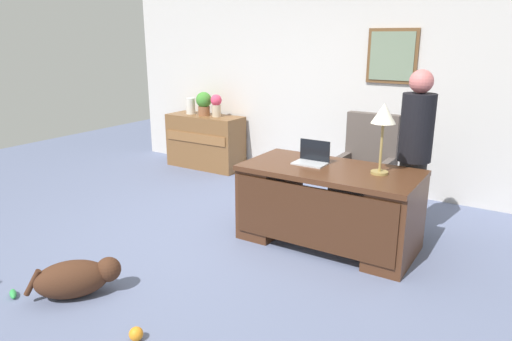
{
  "coord_description": "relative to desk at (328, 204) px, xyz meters",
  "views": [
    {
      "loc": [
        2.42,
        -3.33,
        1.99
      ],
      "look_at": [
        0.13,
        0.3,
        0.75
      ],
      "focal_mm": 32.44,
      "sensor_mm": 36.0,
      "label": 1
    }
  ],
  "objects": [
    {
      "name": "ground_plane",
      "position": [
        -0.75,
        -0.63,
        -0.42
      ],
      "size": [
        12.0,
        12.0,
        0.0
      ],
      "primitive_type": "plane",
      "color": "slate"
    },
    {
      "name": "back_wall",
      "position": [
        -0.75,
        1.97,
        0.93
      ],
      "size": [
        7.0,
        0.16,
        2.7
      ],
      "color": "silver",
      "rests_on": "ground_plane"
    },
    {
      "name": "desk",
      "position": [
        0.0,
        0.0,
        0.0
      ],
      "size": [
        1.68,
        0.86,
        0.78
      ],
      "color": "#4C2B19",
      "rests_on": "ground_plane"
    },
    {
      "name": "credenza",
      "position": [
        -2.78,
        1.61,
        -0.01
      ],
      "size": [
        1.22,
        0.5,
        0.82
      ],
      "color": "brown",
      "rests_on": "ground_plane"
    },
    {
      "name": "armchair",
      "position": [
        0.02,
        1.02,
        0.09
      ],
      "size": [
        0.6,
        0.59,
        1.16
      ],
      "color": "#564C47",
      "rests_on": "ground_plane"
    },
    {
      "name": "person_standing",
      "position": [
        0.64,
        0.6,
        0.46
      ],
      "size": [
        0.32,
        0.32,
        1.7
      ],
      "color": "#262323",
      "rests_on": "ground_plane"
    },
    {
      "name": "dog_lying",
      "position": [
        -1.28,
        -1.95,
        -0.27
      ],
      "size": [
        0.59,
        0.63,
        0.3
      ],
      "color": "#472819",
      "rests_on": "ground_plane"
    },
    {
      "name": "laptop",
      "position": [
        -0.23,
        0.09,
        0.42
      ],
      "size": [
        0.32,
        0.22,
        0.23
      ],
      "color": "#B2B5BA",
      "rests_on": "desk"
    },
    {
      "name": "desk_lamp",
      "position": [
        0.46,
        0.09,
        0.88
      ],
      "size": [
        0.22,
        0.22,
        0.65
      ],
      "color": "#9E8447",
      "rests_on": "desk"
    },
    {
      "name": "vase_with_flowers",
      "position": [
        -2.56,
        1.62,
        0.59
      ],
      "size": [
        0.17,
        0.17,
        0.34
      ],
      "color": "#C8B496",
      "rests_on": "credenza"
    },
    {
      "name": "vase_empty",
      "position": [
        -3.06,
        1.62,
        0.53
      ],
      "size": [
        0.14,
        0.14,
        0.25
      ],
      "primitive_type": "cylinder",
      "color": "silver",
      "rests_on": "credenza"
    },
    {
      "name": "potted_plant",
      "position": [
        -2.79,
        1.62,
        0.6
      ],
      "size": [
        0.24,
        0.24,
        0.36
      ],
      "color": "brown",
      "rests_on": "credenza"
    },
    {
      "name": "dog_toy_ball",
      "position": [
        -0.47,
        -2.11,
        -0.37
      ],
      "size": [
        0.1,
        0.1,
        0.1
      ],
      "primitive_type": "sphere",
      "color": "orange",
      "rests_on": "ground_plane"
    },
    {
      "name": "dog_toy_plush",
      "position": [
        -1.7,
        -2.24,
        -0.4
      ],
      "size": [
        0.15,
        0.11,
        0.05
      ],
      "primitive_type": "ellipsoid",
      "rotation": [
        0.0,
        0.0,
        5.82
      ],
      "color": "green",
      "rests_on": "ground_plane"
    }
  ]
}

